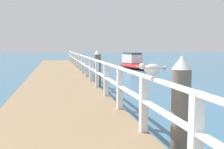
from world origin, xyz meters
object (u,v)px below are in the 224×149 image
Objects in this scene: dock_piling_far at (98,69)px; seagull_foreground at (152,68)px; boat_4 at (134,63)px; dock_piling_near at (181,111)px.

dock_piling_far is 7.52m from seagull_foreground.
boat_4 is at bearing -23.25° from seagull_foreground.
dock_piling_near is 3.48× the size of seagull_foreground.
dock_piling_near is 7.66m from dock_piling_far.
seagull_foreground is at bearing 155.14° from dock_piling_near.
seagull_foreground is at bearing -92.97° from dock_piling_far.
boat_4 is at bearing 64.42° from dock_piling_far.
dock_piling_far is at bearing -9.97° from seagull_foreground.
seagull_foreground reaches higher than boat_4.
seagull_foreground is (-0.39, -7.48, 0.63)m from dock_piling_far.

